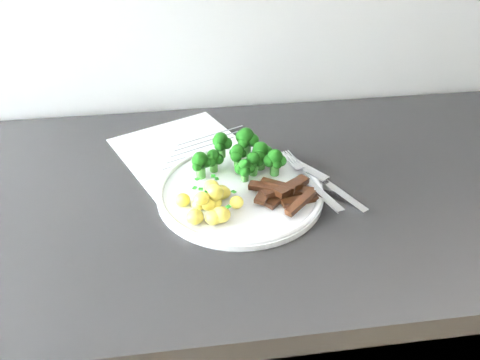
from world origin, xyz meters
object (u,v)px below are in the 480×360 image
Objects in this scene: counter at (261,356)px; recipe_paper at (194,161)px; fork at (312,183)px; knife at (331,188)px; beef_strips at (284,191)px; plate at (240,191)px; broccoli at (242,154)px; potatoes at (212,202)px.

recipe_paper is (-0.12, 0.11, 0.47)m from counter.
fork is (0.07, -0.02, 0.49)m from counter.
fork is 1.02× the size of knife.
knife is (0.08, 0.02, -0.01)m from beef_strips.
plate is 0.07m from broccoli.
potatoes is 0.21m from knife.
plate is at bearing -171.37° from counter.
plate is at bearing 157.54° from beef_strips.
beef_strips is (0.02, -0.04, 0.49)m from counter.
counter is 0.50m from recipe_paper.
potatoes is at bearing -171.06° from beef_strips.
beef_strips is at bearing -158.25° from fork.
potatoes is 0.18m from fork.
counter is 0.52m from broccoli.
recipe_paper is at bearing 96.72° from potatoes.
knife reaches higher than plate.
recipe_paper is 1.36× the size of plate.
recipe_paper is 0.23m from fork.
broccoli is (0.01, 0.06, 0.04)m from plate.
fork is at bearing -3.90° from plate.
recipe_paper is 1.99× the size of fork.
recipe_paper is at bearing 134.51° from beef_strips.
potatoes reaches higher than counter.
plate is 2.60× the size of potatoes.
knife is at bearing -26.91° from broccoli.
beef_strips is 0.09m from knife.
potatoes reaches higher than recipe_paper.
beef_strips is (0.06, -0.09, -0.02)m from broccoli.
plate is at bearing -100.34° from broccoli.
knife is (0.23, -0.13, 0.01)m from recipe_paper.
plate is 0.07m from potatoes.
knife is at bearing 9.42° from potatoes.
counter is 6.51× the size of recipe_paper.
plate is (-0.05, -0.01, 0.48)m from counter.
counter is 0.49m from knife.
fork is (0.19, -0.12, 0.02)m from recipe_paper.
recipe_paper is 0.11m from broccoli.
potatoes reaches higher than knife.
fork is at bearing -31.32° from broccoli.
potatoes is (-0.05, -0.05, 0.02)m from plate.
recipe_paper is at bearing 150.36° from knife.
beef_strips is at bearing -169.89° from knife.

